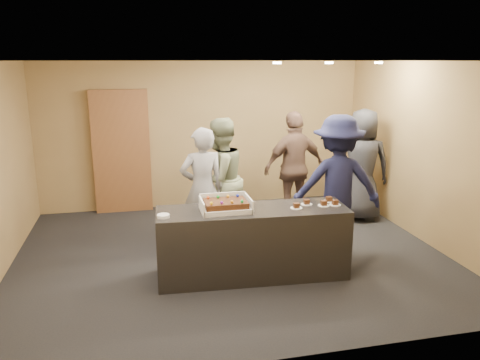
{
  "coord_description": "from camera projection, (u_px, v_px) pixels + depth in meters",
  "views": [
    {
      "loc": [
        -1.24,
        -6.13,
        2.71
      ],
      "look_at": [
        0.14,
        0.0,
        1.09
      ],
      "focal_mm": 35.0,
      "sensor_mm": 36.0,
      "label": 1
    }
  ],
  "objects": [
    {
      "name": "sheet_cake",
      "position": [
        226.0,
        203.0,
        5.75
      ],
      "size": [
        0.52,
        0.36,
        0.11
      ],
      "color": "black",
      "rests_on": "cake_box"
    },
    {
      "name": "person_brown_extra",
      "position": [
        294.0,
        168.0,
        7.87
      ],
      "size": [
        1.18,
        0.66,
        1.9
      ],
      "primitive_type": "imported",
      "rotation": [
        0.0,
        0.0,
        3.33
      ],
      "color": "brown",
      "rests_on": "floor"
    },
    {
      "name": "room",
      "position": [
        230.0,
        162.0,
        6.39
      ],
      "size": [
        6.04,
        6.0,
        2.7
      ],
      "color": "black",
      "rests_on": "ground"
    },
    {
      "name": "ceiling_spotlights",
      "position": [
        329.0,
        63.0,
        6.88
      ],
      "size": [
        1.72,
        0.12,
        0.03
      ],
      "color": "#FFEAC6",
      "rests_on": "ceiling"
    },
    {
      "name": "person_sage_man",
      "position": [
        220.0,
        179.0,
        7.16
      ],
      "size": [
        1.15,
        1.1,
        1.88
      ],
      "primitive_type": "imported",
      "rotation": [
        0.0,
        0.0,
        3.73
      ],
      "color": "gray",
      "rests_on": "floor"
    },
    {
      "name": "person_dark_suit",
      "position": [
        362.0,
        165.0,
        7.99
      ],
      "size": [
        1.07,
        0.84,
        1.93
      ],
      "primitive_type": "imported",
      "rotation": [
        0.0,
        0.0,
        2.88
      ],
      "color": "#25262B",
      "rests_on": "floor"
    },
    {
      "name": "slice_b",
      "position": [
        307.0,
        203.0,
        6.02
      ],
      "size": [
        0.15,
        0.15,
        0.07
      ],
      "color": "white",
      "rests_on": "serving_counter"
    },
    {
      "name": "slice_a",
      "position": [
        296.0,
        206.0,
        5.87
      ],
      "size": [
        0.15,
        0.15,
        0.07
      ],
      "color": "white",
      "rests_on": "serving_counter"
    },
    {
      "name": "slice_c",
      "position": [
        324.0,
        204.0,
        5.97
      ],
      "size": [
        0.15,
        0.15,
        0.07
      ],
      "color": "white",
      "rests_on": "serving_counter"
    },
    {
      "name": "person_server_grey",
      "position": [
        202.0,
        189.0,
        6.78
      ],
      "size": [
        0.69,
        0.49,
        1.8
      ],
      "primitive_type": "imported",
      "rotation": [
        0.0,
        0.0,
        3.24
      ],
      "color": "#929297",
      "rests_on": "floor"
    },
    {
      "name": "slice_d",
      "position": [
        329.0,
        200.0,
        6.15
      ],
      "size": [
        0.15,
        0.15,
        0.07
      ],
      "color": "white",
      "rests_on": "serving_counter"
    },
    {
      "name": "person_navy_man",
      "position": [
        337.0,
        184.0,
        6.68
      ],
      "size": [
        1.4,
        0.99,
        1.98
      ],
      "primitive_type": "imported",
      "rotation": [
        0.0,
        0.0,
        2.93
      ],
      "color": "#16193B",
      "rests_on": "floor"
    },
    {
      "name": "storage_cabinet",
      "position": [
        122.0,
        152.0,
        8.41
      ],
      "size": [
        1.01,
        0.15,
        2.21
      ],
      "primitive_type": "cube",
      "color": "brown",
      "rests_on": "floor"
    },
    {
      "name": "cake_box",
      "position": [
        225.0,
        207.0,
        5.79
      ],
      "size": [
        0.61,
        0.42,
        0.18
      ],
      "color": "white",
      "rests_on": "serving_counter"
    },
    {
      "name": "plate_stack",
      "position": [
        163.0,
        216.0,
        5.53
      ],
      "size": [
        0.15,
        0.15,
        0.04
      ],
      "primitive_type": "cylinder",
      "color": "white",
      "rests_on": "serving_counter"
    },
    {
      "name": "slice_e",
      "position": [
        335.0,
        203.0,
        6.0
      ],
      "size": [
        0.15,
        0.15,
        0.07
      ],
      "color": "white",
      "rests_on": "serving_counter"
    },
    {
      "name": "serving_counter",
      "position": [
        253.0,
        243.0,
        5.96
      ],
      "size": [
        2.44,
        0.85,
        0.9
      ],
      "primitive_type": "cube",
      "rotation": [
        0.0,
        0.0,
        -0.06
      ],
      "color": "black",
      "rests_on": "floor"
    }
  ]
}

